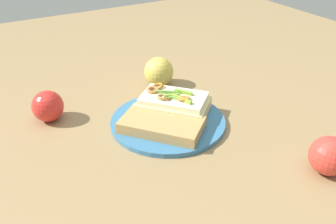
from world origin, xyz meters
TOP-DOWN VIEW (x-y plane):
  - ground_plane at (0.00, 0.00)m, footprint 2.00×2.00m
  - plate at (0.00, 0.00)m, footprint 0.26×0.26m
  - sandwich at (-0.03, 0.03)m, footprint 0.19×0.18m
  - bread_slice_side at (0.03, -0.03)m, footprint 0.20×0.19m
  - apple_0 at (0.29, 0.17)m, footprint 0.08×0.08m
  - apple_1 at (-0.15, -0.23)m, footprint 0.09×0.09m
  - apple_2 at (-0.19, 0.08)m, footprint 0.11×0.11m

SIDE VIEW (x-z plane):
  - ground_plane at x=0.00m, z-range 0.00..0.00m
  - plate at x=0.00m, z-range 0.00..0.01m
  - bread_slice_side at x=0.03m, z-range 0.01..0.04m
  - sandwich at x=-0.03m, z-range 0.01..0.06m
  - apple_1 at x=-0.15m, z-range 0.00..0.07m
  - apple_0 at x=0.29m, z-range 0.00..0.07m
  - apple_2 at x=-0.19m, z-range 0.00..0.08m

